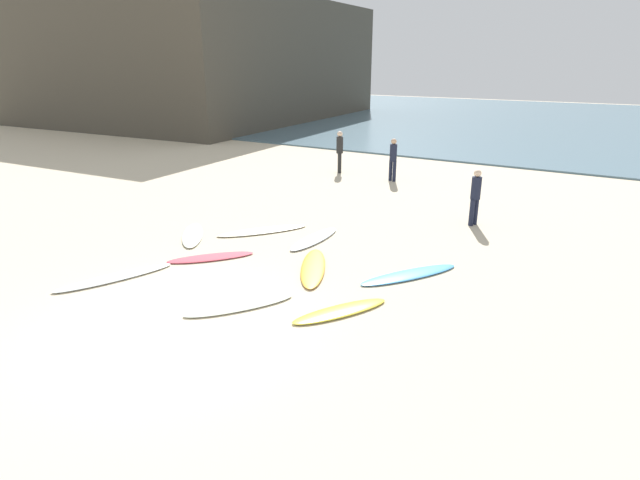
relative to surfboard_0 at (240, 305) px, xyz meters
The scene contains 15 objects.
ground_plane 1.36m from the surfboard_0, 113.24° to the right, with size 120.00×120.00×0.00m, color beige.
ocean_water 36.85m from the surfboard_0, 90.83° to the left, with size 120.00×40.00×0.08m, color slate.
coastal_headland 36.53m from the surfboard_0, 134.17° to the left, with size 20.09×23.93×8.80m, color #474238.
surfboard_0 is the anchor object (origin of this frame).
surfboard_1 3.88m from the surfboard_0, 54.16° to the left, with size 0.52×2.52×0.07m, color #489DDF.
surfboard_2 3.25m from the surfboard_0, behind, with size 0.48×2.57×0.07m, color white.
surfboard_3 2.79m from the surfboard_0, 144.17° to the left, with size 0.50×2.08×0.06m, color #DA4958.
surfboard_4 1.98m from the surfboard_0, 24.12° to the left, with size 0.49×2.05×0.07m, color yellow.
surfboard_5 4.62m from the surfboard_0, 121.89° to the left, with size 0.59×2.58×0.07m, color #F2EBC7.
surfboard_6 2.37m from the surfboard_0, 84.65° to the left, with size 0.55×2.38×0.08m, color gold.
surfboard_7 4.16m from the surfboard_0, 101.33° to the left, with size 0.53×2.17×0.08m, color silver.
surfboard_8 4.64m from the surfboard_0, 145.70° to the left, with size 0.54×2.11×0.08m, color silver.
beachgoer_near 11.87m from the surfboard_0, 99.26° to the left, with size 0.35×0.35×1.67m.
beachgoer_mid 8.05m from the surfboard_0, 72.34° to the left, with size 0.35×0.35×1.64m.
beachgoer_far 12.83m from the surfboard_0, 110.48° to the left, with size 0.39×0.39×1.75m.
Camera 1 is at (6.56, -5.61, 4.57)m, focal length 28.70 mm.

